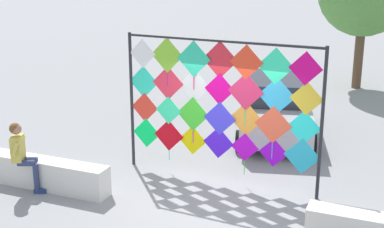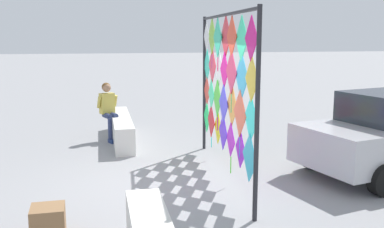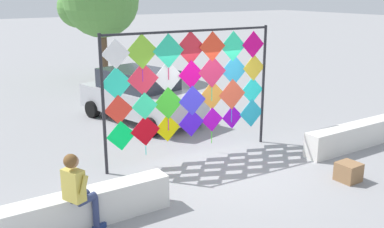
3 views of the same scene
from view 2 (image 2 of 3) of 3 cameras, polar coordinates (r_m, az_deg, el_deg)
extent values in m
plane|color=gray|center=(8.30, -3.67, -8.79)|extent=(120.00, 120.00, 0.00)
cube|color=silver|center=(11.63, -8.84, -1.83)|extent=(3.22, 0.45, 0.62)
cylinder|color=#232328|center=(10.50, 1.57, 3.77)|extent=(0.07, 0.07, 3.07)
cylinder|color=#232328|center=(6.38, 8.20, -0.34)|extent=(0.07, 0.07, 3.07)
cylinder|color=#232328|center=(8.35, 4.20, 12.36)|extent=(4.27, 0.29, 0.06)
cube|color=#06F25E|center=(10.24, 1.87, -0.42)|extent=(0.69, 0.05, 0.69)
cube|color=red|center=(9.68, 2.42, -0.86)|extent=(0.72, 0.05, 0.72)
cylinder|color=#16E5D7|center=(9.78, 2.46, -3.57)|extent=(0.02, 0.02, 0.22)
cube|color=yellow|center=(9.14, 3.28, -1.75)|extent=(0.66, 0.05, 0.66)
cube|color=#4817EF|center=(8.53, 3.93, -2.28)|extent=(0.69, 0.05, 0.69)
cube|color=#B20CCC|center=(7.98, 4.88, -3.24)|extent=(0.61, 0.05, 0.61)
cylinder|color=#32E516|center=(8.10, 4.91, -6.41)|extent=(0.02, 0.02, 0.31)
cube|color=#8C0BD4|center=(7.41, 6.12, -4.49)|extent=(0.61, 0.05, 0.61)
cube|color=#25B3D6|center=(6.85, 7.24, -5.49)|extent=(0.75, 0.05, 0.75)
cube|color=red|center=(10.18, 1.89, 2.90)|extent=(0.67, 0.05, 0.67)
cube|color=#33F5A5|center=(9.59, 2.44, 2.51)|extent=(0.63, 0.05, 0.63)
cylinder|color=#E5166D|center=(9.65, 2.48, 0.07)|extent=(0.02, 0.02, 0.20)
cube|color=#3DD22C|center=(9.02, 3.19, 1.96)|extent=(0.75, 0.05, 0.75)
cylinder|color=#D016E5|center=(9.11, 3.22, -1.24)|extent=(0.02, 0.02, 0.28)
cube|color=#3F39F5|center=(8.41, 3.97, 1.29)|extent=(0.73, 0.05, 0.73)
cube|color=#F89A35|center=(7.86, 5.06, 1.07)|extent=(0.73, 0.05, 0.73)
cube|color=#F5583A|center=(7.31, 6.04, 0.08)|extent=(0.78, 0.06, 0.78)
cylinder|color=#16C3E5|center=(7.43, 6.03, -4.18)|extent=(0.02, 0.02, 0.34)
cube|color=#25F3E8|center=(6.72, 7.42, -0.59)|extent=(0.68, 0.05, 0.68)
cylinder|color=red|center=(6.83, 7.40, -4.74)|extent=(0.02, 0.02, 0.32)
cube|color=#2AE7BE|center=(10.14, 1.92, 6.16)|extent=(0.72, 0.05, 0.72)
cube|color=#F92F49|center=(9.54, 2.57, 6.13)|extent=(0.75, 0.05, 0.75)
cube|color=white|center=(8.95, 3.38, 5.76)|extent=(0.75, 0.05, 0.76)
cube|color=#EB0788|center=(8.36, 4.08, 5.54)|extent=(0.67, 0.05, 0.67)
cylinder|color=#16E570|center=(8.41, 4.11, 2.47)|extent=(0.02, 0.02, 0.23)
cube|color=#DD2A59|center=(7.81, 4.96, 5.31)|extent=(0.77, 0.05, 0.77)
cylinder|color=#16E5AE|center=(7.87, 4.97, 1.34)|extent=(0.02, 0.02, 0.33)
cube|color=#32B3EA|center=(7.19, 6.26, 4.68)|extent=(0.76, 0.05, 0.76)
cube|color=yellow|center=(6.62, 7.51, 4.35)|extent=(0.67, 0.05, 0.67)
cube|color=white|center=(10.12, 1.85, 9.75)|extent=(0.64, 0.05, 0.64)
cube|color=#83CE30|center=(9.53, 2.52, 9.78)|extent=(0.76, 0.05, 0.77)
cylinder|color=#7816E5|center=(9.55, 2.56, 6.65)|extent=(0.02, 0.02, 0.28)
cube|color=#29D09B|center=(8.91, 3.23, 9.60)|extent=(0.77, 0.05, 0.77)
cylinder|color=#E51658|center=(8.93, 3.26, 6.27)|extent=(0.02, 0.02, 0.27)
cube|color=red|center=(8.35, 4.26, 9.72)|extent=(0.78, 0.06, 0.78)
cylinder|color=#16E5D4|center=(8.38, 4.28, 5.70)|extent=(0.02, 0.02, 0.39)
cube|color=#F84023|center=(7.79, 5.02, 9.71)|extent=(0.71, 0.05, 0.71)
cube|color=#30F6AD|center=(7.21, 6.26, 9.41)|extent=(0.73, 0.05, 0.74)
cube|color=#DB0877|center=(6.64, 7.46, 9.43)|extent=(0.66, 0.05, 0.67)
cylinder|color=navy|center=(11.47, -10.25, -2.04)|extent=(0.11, 0.11, 0.62)
cylinder|color=navy|center=(11.56, -10.65, -0.23)|extent=(0.37, 0.25, 0.13)
cube|color=navy|center=(11.47, -10.09, -3.40)|extent=(0.26, 0.18, 0.09)
cylinder|color=navy|center=(11.54, -9.48, -1.95)|extent=(0.11, 0.11, 0.62)
cylinder|color=navy|center=(11.63, -9.88, -0.15)|extent=(0.37, 0.25, 0.13)
cube|color=navy|center=(11.54, -9.32, -3.30)|extent=(0.26, 0.18, 0.09)
cube|color=gold|center=(11.70, -10.65, 1.33)|extent=(0.32, 0.41, 0.52)
sphere|color=#A37556|center=(11.65, -10.71, 3.27)|extent=(0.22, 0.22, 0.22)
sphere|color=brown|center=(11.67, -10.75, 3.36)|extent=(0.22, 0.22, 0.22)
cylinder|color=gold|center=(11.59, -11.62, 1.47)|extent=(0.19, 0.14, 0.31)
cylinder|color=gold|center=(11.76, -9.63, 1.65)|extent=(0.19, 0.14, 0.31)
cylinder|color=black|center=(8.27, 22.87, -7.67)|extent=(0.34, 0.58, 0.54)
cylinder|color=black|center=(9.44, 14.92, -5.07)|extent=(0.34, 0.58, 0.54)
cube|color=olive|center=(6.53, -17.67, -12.70)|extent=(0.45, 0.46, 0.40)
camera|label=1|loc=(9.19, -74.04, 15.25)|focal=49.83mm
camera|label=3|loc=(14.84, -37.19, 12.77)|focal=41.06mm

